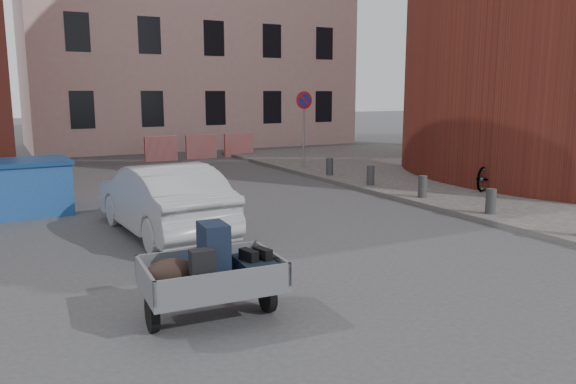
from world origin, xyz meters
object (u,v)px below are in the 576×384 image
silver_car (162,199)px  bicycle (490,170)px  dumpster (0,189)px  trailer (211,273)px

silver_car → bicycle: bearing=177.6°
dumpster → silver_car: (2.77, -3.22, 0.07)m
trailer → silver_car: silver_car is taller
silver_car → bicycle: (9.21, 0.29, -0.06)m
bicycle → dumpster: bearing=52.1°
trailer → dumpster: size_ratio=0.61×
dumpster → bicycle: (11.97, -2.93, 0.01)m
silver_car → bicycle: silver_car is taller
trailer → bicycle: 10.97m
dumpster → silver_car: bearing=-51.8°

